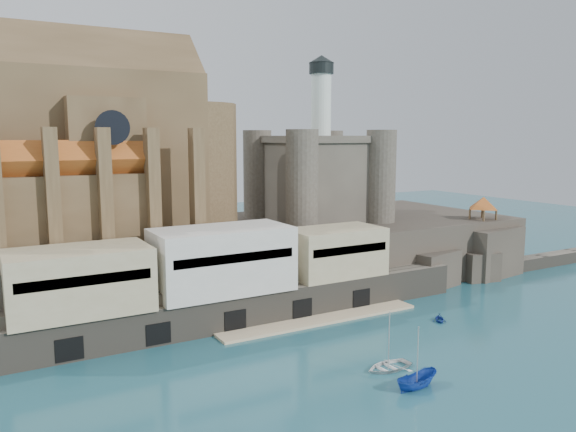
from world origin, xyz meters
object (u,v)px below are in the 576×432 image
(castle_keep, at_px, (317,173))
(church, at_px, (80,156))
(boat_2, at_px, (416,388))
(pavilion, at_px, (483,204))

(castle_keep, bearing_deg, church, 178.89)
(castle_keep, bearing_deg, boat_2, -110.61)
(castle_keep, height_order, boat_2, castle_keep)
(church, xyz_separation_m, pavilion, (66.13, -15.85, -9.40))
(church, xyz_separation_m, boat_2, (23.18, -46.04, -22.13))
(pavilion, xyz_separation_m, boat_2, (-42.95, -30.18, -12.73))
(pavilion, distance_m, boat_2, 54.02)
(church, bearing_deg, pavilion, -13.48)
(church, height_order, pavilion, church)
(church, bearing_deg, boat_2, -63.27)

